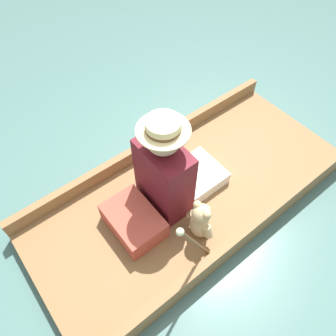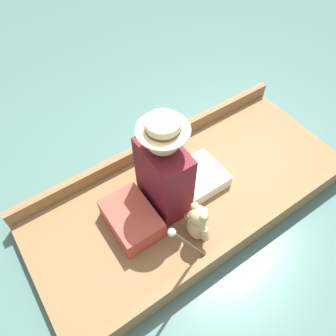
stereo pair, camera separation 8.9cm
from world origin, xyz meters
name	(u,v)px [view 1 (the left image)]	position (x,y,z in m)	size (l,w,h in m)	color
ground_plane	(190,198)	(0.00, 0.00, 0.00)	(16.00, 16.00, 0.00)	#476B66
punt_boat	(191,193)	(0.00, 0.00, 0.07)	(1.14, 2.57, 0.24)	brown
seat_cushion	(134,221)	(-0.02, -0.53, 0.20)	(0.44, 0.31, 0.17)	#B24738
seated_person	(171,172)	(-0.05, -0.17, 0.45)	(0.41, 0.69, 0.87)	white
teddy_bear	(200,221)	(0.31, -0.19, 0.28)	(0.25, 0.15, 0.36)	tan
wine_glass	(168,144)	(-0.44, 0.12, 0.19)	(0.08, 0.08, 0.10)	silver
walking_cane	(193,242)	(0.47, -0.42, 0.53)	(0.04, 0.31, 0.71)	brown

